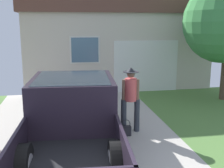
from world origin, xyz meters
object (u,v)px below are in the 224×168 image
object	(u,v)px
pickup_truck	(73,116)
handbag	(125,130)
person_with_hat	(131,96)
house_with_garage	(110,37)
front_yard_tree	(224,23)

from	to	relation	value
pickup_truck	handbag	xyz separation A→B (m)	(1.35, 0.33, -0.58)
person_with_hat	house_with_garage	xyz separation A→B (m)	(0.72, 7.68, 1.22)
pickup_truck	house_with_garage	xyz separation A→B (m)	(2.27, 8.28, 1.49)
person_with_hat	handbag	bearing A→B (deg)	60.21
handbag	house_with_garage	bearing A→B (deg)	83.43
pickup_truck	person_with_hat	world-z (taller)	person_with_hat
pickup_truck	handbag	size ratio (longest dim) A/B	12.42
pickup_truck	front_yard_tree	bearing A→B (deg)	33.26
front_yard_tree	house_with_garage	bearing A→B (deg)	123.47
house_with_garage	front_yard_tree	bearing A→B (deg)	-56.53
pickup_truck	handbag	world-z (taller)	pickup_truck
person_with_hat	house_with_garage	size ratio (longest dim) A/B	0.21
front_yard_tree	pickup_truck	bearing A→B (deg)	-150.61
pickup_truck	person_with_hat	xyz separation A→B (m)	(1.54, 0.60, 0.27)
pickup_truck	person_with_hat	bearing A→B (deg)	25.18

